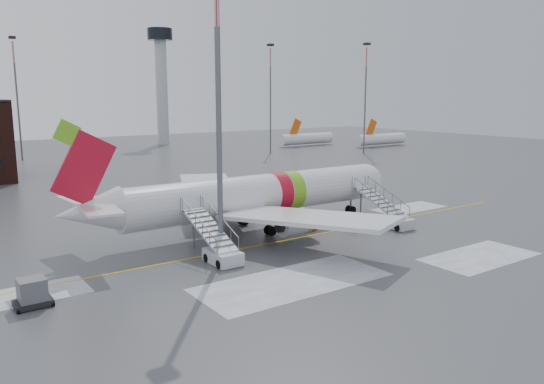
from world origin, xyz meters
TOP-DOWN VIEW (x-y plane):
  - ground at (0.00, 0.00)m, footprint 260.00×260.00m
  - airliner at (-0.55, 3.73)m, footprint 35.03×32.97m
  - airstair_fwd at (11.67, -2.80)m, footprint 2.05×7.70m
  - airstair_aft at (-7.95, -2.80)m, footprint 2.05×7.70m
  - pushback_tug at (8.32, -1.21)m, footprint 2.81×2.36m
  - uld_container at (-21.88, -4.30)m, footprint 2.21×1.70m
  - light_mast_near at (-7.24, -2.00)m, footprint 1.20×1.20m
  - control_tower at (30.00, 95.00)m, footprint 6.40×6.40m
  - light_mast_far_ne at (42.00, 62.00)m, footprint 1.20×1.20m
  - light_mast_far_n at (-8.00, 78.00)m, footprint 1.20×1.20m
  - light_mast_far_e at (58.00, 48.00)m, footprint 1.20×1.20m
  - distant_aircraft at (62.50, 64.00)m, footprint 35.00×18.00m

SIDE VIEW (x-z plane):
  - ground at x=0.00m, z-range 0.00..0.00m
  - distant_aircraft at x=62.50m, z-range -4.00..4.00m
  - pushback_tug at x=8.32m, z-range -0.08..1.38m
  - uld_container at x=-21.88m, z-range -0.06..1.74m
  - airstair_fwd at x=11.67m, z-range -0.68..2.81m
  - airstair_aft at x=-7.95m, z-range -0.68..2.81m
  - airliner at x=-0.55m, z-range -2.17..9.01m
  - light_mast_near at x=-7.24m, z-range 0.48..23.20m
  - light_mast_far_ne at x=42.00m, z-range 1.71..25.96m
  - light_mast_far_n at x=-8.00m, z-range 1.71..25.96m
  - light_mast_far_e at x=58.00m, z-range 1.71..25.96m
  - control_tower at x=30.00m, z-range 3.75..33.75m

